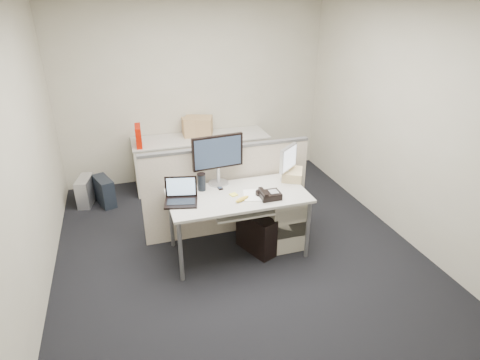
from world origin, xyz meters
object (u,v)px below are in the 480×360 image
object	(u,v)px
desk	(238,200)
laptop	(180,193)
desk_phone	(270,195)
monitor_main	(218,160)

from	to	relation	value
desk	laptop	bearing A→B (deg)	-178.15
desk_phone	desk	bearing A→B (deg)	149.04
desk_phone	laptop	bearing A→B (deg)	170.14
desk	laptop	size ratio (longest dim) A/B	4.50
laptop	monitor_main	bearing A→B (deg)	47.79
monitor_main	laptop	world-z (taller)	monitor_main
monitor_main	desk_phone	bearing A→B (deg)	-54.30
monitor_main	desk_phone	distance (m)	0.71
desk	laptop	world-z (taller)	laptop
laptop	desk_phone	bearing A→B (deg)	2.88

